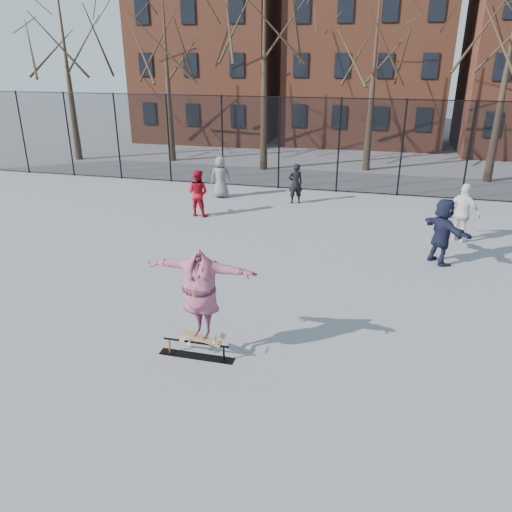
% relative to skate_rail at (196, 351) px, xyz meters
% --- Properties ---
extents(ground, '(100.00, 100.00, 0.00)m').
position_rel_skate_rail_xyz_m(ground, '(0.26, 0.65, -0.13)').
color(ground, slate).
extents(skate_rail, '(1.56, 0.24, 0.34)m').
position_rel_skate_rail_xyz_m(skate_rail, '(0.00, 0.00, 0.00)').
color(skate_rail, black).
rests_on(skate_rail, ground).
extents(skateboard, '(0.84, 0.20, 0.10)m').
position_rel_skate_rail_xyz_m(skateboard, '(0.14, -0.00, 0.26)').
color(skateboard, '#A47B41').
rests_on(skateboard, skate_rail).
extents(skater, '(2.22, 0.66, 1.80)m').
position_rel_skate_rail_xyz_m(skater, '(0.14, -0.00, 1.21)').
color(skater, '#44327E').
rests_on(skater, skateboard).
extents(bystander_grey, '(0.96, 0.74, 1.74)m').
position_rel_skate_rail_xyz_m(bystander_grey, '(-3.18, 11.57, 0.74)').
color(bystander_grey, '#5E5E62').
rests_on(bystander_grey, ground).
extents(bystander_black, '(0.70, 0.60, 1.62)m').
position_rel_skate_rail_xyz_m(bystander_black, '(0.01, 11.47, 0.68)').
color(bystander_black, black).
rests_on(bystander_black, ground).
extents(bystander_red, '(0.91, 0.74, 1.73)m').
position_rel_skate_rail_xyz_m(bystander_red, '(-3.23, 8.95, 0.73)').
color(bystander_red, '#A60E1B').
rests_on(bystander_red, ground).
extents(bystander_white, '(1.19, 0.99, 1.91)m').
position_rel_skate_rail_xyz_m(bystander_white, '(5.94, 8.34, 0.82)').
color(bystander_white, silver).
rests_on(bystander_white, ground).
extents(bystander_navy, '(1.51, 1.78, 1.93)m').
position_rel_skate_rail_xyz_m(bystander_navy, '(5.13, 6.29, 0.83)').
color(bystander_navy, '#191C32').
rests_on(bystander_navy, ground).
extents(fence, '(34.03, 0.07, 4.00)m').
position_rel_skate_rail_xyz_m(fence, '(0.24, 13.65, 1.92)').
color(fence, black).
rests_on(fence, ground).
extents(tree_row, '(33.66, 7.46, 10.67)m').
position_rel_skate_rail_xyz_m(tree_row, '(0.01, 17.80, 7.22)').
color(tree_row, black).
rests_on(tree_row, ground).
extents(rowhouses, '(29.00, 7.00, 13.00)m').
position_rel_skate_rail_xyz_m(rowhouses, '(0.98, 26.65, 5.93)').
color(rowhouses, brown).
rests_on(rowhouses, ground).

